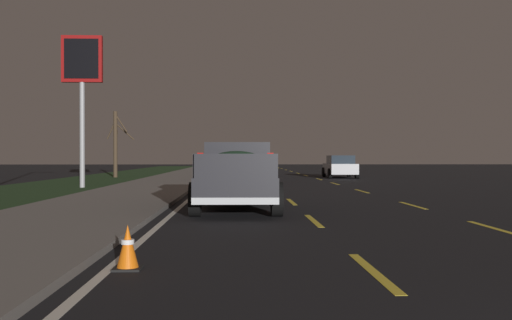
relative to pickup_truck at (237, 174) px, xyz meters
The scene contains 11 objects.
ground 14.25m from the pickup_truck, 14.26° to the right, with size 144.00×144.00×0.00m, color black.
sidewalk_shoulder 14.36m from the pickup_truck, 16.00° to the left, with size 108.00×4.00×0.12m, color slate.
grass_verge 16.46m from the pickup_truck, 33.01° to the left, with size 108.00×6.00×0.01m, color #1E3819.
lane_markings 17.22m from the pickup_truck, ahead, with size 108.54×7.04×0.01m.
pickup_truck is the anchor object (origin of this frame).
sedan_black 24.12m from the pickup_truck, ahead, with size 4.45×2.11×1.54m.
sedan_silver 23.15m from the pickup_truck, 17.73° to the right, with size 4.44×2.09×1.54m.
sedan_red 15.50m from the pickup_truck, ahead, with size 4.45×2.10×1.54m.
gas_price_sign 13.73m from the pickup_truck, 34.40° to the left, with size 0.27×1.90×7.17m.
bare_tree_far 24.79m from the pickup_truck, 20.28° to the left, with size 1.24×1.85×4.64m.
traffic_cone_near 8.15m from the pickup_truck, behind, with size 0.36×0.36×0.58m.
Camera 1 is at (-1.82, 3.46, 1.47)m, focal length 37.95 mm.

